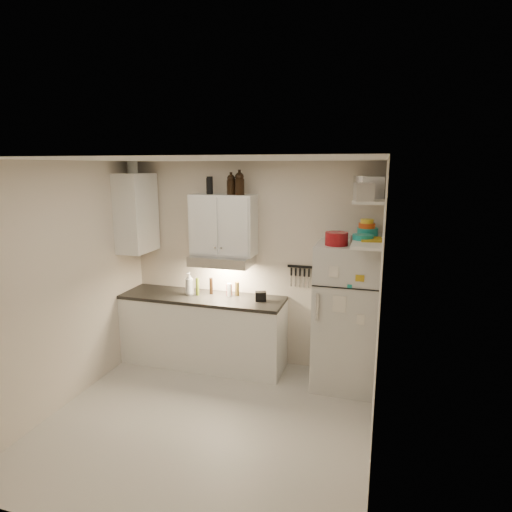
# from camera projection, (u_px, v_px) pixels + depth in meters

# --- Properties ---
(floor) EXTENTS (3.20, 3.00, 0.02)m
(floor) POSITION_uv_depth(u_px,v_px,m) (207.00, 422.00, 4.35)
(floor) COLOR beige
(floor) RESTS_ON ground
(ceiling) EXTENTS (3.20, 3.00, 0.02)m
(ceiling) POSITION_uv_depth(u_px,v_px,m) (201.00, 158.00, 3.81)
(ceiling) COLOR white
(ceiling) RESTS_ON ground
(back_wall) EXTENTS (3.20, 0.02, 2.60)m
(back_wall) POSITION_uv_depth(u_px,v_px,m) (251.00, 264.00, 5.49)
(back_wall) COLOR beige
(back_wall) RESTS_ON ground
(left_wall) EXTENTS (0.02, 3.00, 2.60)m
(left_wall) POSITION_uv_depth(u_px,v_px,m) (64.00, 286.00, 4.52)
(left_wall) COLOR beige
(left_wall) RESTS_ON ground
(right_wall) EXTENTS (0.02, 3.00, 2.60)m
(right_wall) POSITION_uv_depth(u_px,v_px,m) (379.00, 315.00, 3.63)
(right_wall) COLOR beige
(right_wall) RESTS_ON ground
(base_cabinet) EXTENTS (2.10, 0.60, 0.88)m
(base_cabinet) POSITION_uv_depth(u_px,v_px,m) (203.00, 331.00, 5.53)
(base_cabinet) COLOR white
(base_cabinet) RESTS_ON floor
(countertop) EXTENTS (2.10, 0.62, 0.04)m
(countertop) POSITION_uv_depth(u_px,v_px,m) (202.00, 297.00, 5.44)
(countertop) COLOR black
(countertop) RESTS_ON base_cabinet
(upper_cabinet) EXTENTS (0.80, 0.33, 0.75)m
(upper_cabinet) POSITION_uv_depth(u_px,v_px,m) (223.00, 225.00, 5.30)
(upper_cabinet) COLOR white
(upper_cabinet) RESTS_ON back_wall
(side_cabinet) EXTENTS (0.33, 0.55, 1.00)m
(side_cabinet) POSITION_uv_depth(u_px,v_px,m) (136.00, 213.00, 5.47)
(side_cabinet) COLOR white
(side_cabinet) RESTS_ON left_wall
(range_hood) EXTENTS (0.76, 0.46, 0.12)m
(range_hood) POSITION_uv_depth(u_px,v_px,m) (222.00, 260.00, 5.33)
(range_hood) COLOR silver
(range_hood) RESTS_ON back_wall
(fridge) EXTENTS (0.70, 0.68, 1.70)m
(fridge) POSITION_uv_depth(u_px,v_px,m) (346.00, 316.00, 4.91)
(fridge) COLOR silver
(fridge) RESTS_ON floor
(shelf_hi) EXTENTS (0.30, 0.95, 0.03)m
(shelf_hi) POSITION_uv_depth(u_px,v_px,m) (370.00, 199.00, 4.45)
(shelf_hi) COLOR white
(shelf_hi) RESTS_ON right_wall
(shelf_lo) EXTENTS (0.30, 0.95, 0.03)m
(shelf_lo) POSITION_uv_depth(u_px,v_px,m) (367.00, 241.00, 4.54)
(shelf_lo) COLOR white
(shelf_lo) RESTS_ON right_wall
(knife_strip) EXTENTS (0.42, 0.02, 0.03)m
(knife_strip) POSITION_uv_depth(u_px,v_px,m) (304.00, 267.00, 5.27)
(knife_strip) COLOR black
(knife_strip) RESTS_ON back_wall
(dutch_oven) EXTENTS (0.32, 0.32, 0.14)m
(dutch_oven) POSITION_uv_depth(u_px,v_px,m) (337.00, 239.00, 4.62)
(dutch_oven) COLOR maroon
(dutch_oven) RESTS_ON fridge
(book_stack) EXTENTS (0.26, 0.31, 0.09)m
(book_stack) POSITION_uv_depth(u_px,v_px,m) (371.00, 243.00, 4.51)
(book_stack) COLOR #B59116
(book_stack) RESTS_ON fridge
(spice_jar) EXTENTS (0.06, 0.06, 0.10)m
(spice_jar) POSITION_uv_depth(u_px,v_px,m) (353.00, 239.00, 4.73)
(spice_jar) COLOR silver
(spice_jar) RESTS_ON fridge
(stock_pot) EXTENTS (0.35, 0.35, 0.22)m
(stock_pot) POSITION_uv_depth(u_px,v_px,m) (367.00, 186.00, 4.78)
(stock_pot) COLOR silver
(stock_pot) RESTS_ON shelf_hi
(tin_a) EXTENTS (0.26, 0.24, 0.22)m
(tin_a) POSITION_uv_depth(u_px,v_px,m) (376.00, 187.00, 4.39)
(tin_a) COLOR #AAAAAD
(tin_a) RESTS_ON shelf_hi
(tin_b) EXTENTS (0.21, 0.21, 0.17)m
(tin_b) POSITION_uv_depth(u_px,v_px,m) (364.00, 192.00, 4.07)
(tin_b) COLOR #AAAAAD
(tin_b) RESTS_ON shelf_hi
(bowl_teal) EXTENTS (0.23, 0.23, 0.09)m
(bowl_teal) POSITION_uv_depth(u_px,v_px,m) (368.00, 232.00, 4.77)
(bowl_teal) COLOR teal
(bowl_teal) RESTS_ON shelf_lo
(bowl_orange) EXTENTS (0.18, 0.18, 0.05)m
(bowl_orange) POSITION_uv_depth(u_px,v_px,m) (367.00, 226.00, 4.74)
(bowl_orange) COLOR #DB4B14
(bowl_orange) RESTS_ON bowl_teal
(bowl_yellow) EXTENTS (0.14, 0.14, 0.05)m
(bowl_yellow) POSITION_uv_depth(u_px,v_px,m) (367.00, 221.00, 4.73)
(bowl_yellow) COLOR yellow
(bowl_yellow) RESTS_ON bowl_orange
(plates) EXTENTS (0.23, 0.23, 0.06)m
(plates) POSITION_uv_depth(u_px,v_px,m) (363.00, 237.00, 4.53)
(plates) COLOR teal
(plates) RESTS_ON shelf_lo
(growler_a) EXTENTS (0.11, 0.11, 0.25)m
(growler_a) POSITION_uv_depth(u_px,v_px,m) (231.00, 184.00, 5.14)
(growler_a) COLOR black
(growler_a) RESTS_ON upper_cabinet
(growler_b) EXTENTS (0.12, 0.12, 0.28)m
(growler_b) POSITION_uv_depth(u_px,v_px,m) (240.00, 183.00, 5.09)
(growler_b) COLOR black
(growler_b) RESTS_ON upper_cabinet
(thermos_a) EXTENTS (0.08, 0.08, 0.19)m
(thermos_a) POSITION_uv_depth(u_px,v_px,m) (209.00, 186.00, 5.23)
(thermos_a) COLOR black
(thermos_a) RESTS_ON upper_cabinet
(thermos_b) EXTENTS (0.08, 0.08, 0.22)m
(thermos_b) POSITION_uv_depth(u_px,v_px,m) (210.00, 185.00, 5.20)
(thermos_b) COLOR black
(thermos_b) RESTS_ON upper_cabinet
(side_jar) EXTENTS (0.13, 0.13, 0.17)m
(side_jar) POSITION_uv_depth(u_px,v_px,m) (133.00, 166.00, 5.38)
(side_jar) COLOR silver
(side_jar) RESTS_ON side_cabinet
(soap_bottle) EXTENTS (0.15, 0.15, 0.33)m
(soap_bottle) POSITION_uv_depth(u_px,v_px,m) (189.00, 282.00, 5.46)
(soap_bottle) COLOR white
(soap_bottle) RESTS_ON countertop
(pepper_mill) EXTENTS (0.07, 0.07, 0.18)m
(pepper_mill) POSITION_uv_depth(u_px,v_px,m) (237.00, 289.00, 5.45)
(pepper_mill) COLOR brown
(pepper_mill) RESTS_ON countertop
(oil_bottle) EXTENTS (0.06, 0.06, 0.23)m
(oil_bottle) POSITION_uv_depth(u_px,v_px,m) (197.00, 287.00, 5.45)
(oil_bottle) COLOR #495916
(oil_bottle) RESTS_ON countertop
(vinegar_bottle) EXTENTS (0.05, 0.05, 0.22)m
(vinegar_bottle) POSITION_uv_depth(u_px,v_px,m) (211.00, 286.00, 5.50)
(vinegar_bottle) COLOR black
(vinegar_bottle) RESTS_ON countertop
(clear_bottle) EXTENTS (0.07, 0.07, 0.17)m
(clear_bottle) POSITION_uv_depth(u_px,v_px,m) (229.00, 290.00, 5.42)
(clear_bottle) COLOR silver
(clear_bottle) RESTS_ON countertop
(red_jar) EXTENTS (0.08, 0.08, 0.14)m
(red_jar) POSITION_uv_depth(u_px,v_px,m) (229.00, 290.00, 5.45)
(red_jar) COLOR maroon
(red_jar) RESTS_ON countertop
(caddy) EXTENTS (0.16, 0.13, 0.11)m
(caddy) POSITION_uv_depth(u_px,v_px,m) (261.00, 296.00, 5.23)
(caddy) COLOR black
(caddy) RESTS_ON countertop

